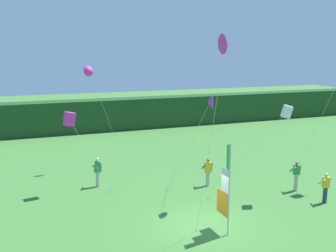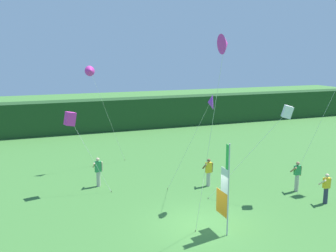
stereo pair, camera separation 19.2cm
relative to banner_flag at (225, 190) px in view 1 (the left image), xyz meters
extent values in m
plane|color=#3D7533|center=(-0.57, 0.93, -1.90)|extent=(120.00, 120.00, 0.00)
cube|color=#1E421E|center=(-0.57, 23.98, -0.37)|extent=(80.00, 2.40, 3.07)
cylinder|color=#B7B7BC|center=(0.00, -0.29, 0.08)|extent=(0.06, 0.06, 3.97)
cube|color=orange|center=(0.00, 0.22, -0.66)|extent=(0.02, 0.97, 1.06)
cube|color=white|center=(0.00, 0.04, 0.40)|extent=(0.02, 0.60, 1.06)
cube|color=green|center=(0.00, -0.15, 1.46)|extent=(0.02, 0.23, 1.06)
cylinder|color=#B7B2A3|center=(-3.90, 7.69, -1.47)|extent=(0.22, 0.22, 0.86)
cube|color=#2D8E4C|center=(-3.90, 7.69, -0.73)|extent=(0.36, 0.20, 0.62)
sphere|color=beige|center=(-3.90, 7.69, -0.30)|extent=(0.20, 0.20, 0.20)
cylinder|color=beige|center=(-4.13, 7.76, -0.64)|extent=(0.09, 0.48, 0.42)
cylinder|color=beige|center=(-3.67, 7.70, -0.74)|extent=(0.09, 0.14, 0.56)
cylinder|color=#2D334C|center=(6.43, 1.02, -1.49)|extent=(0.22, 0.22, 0.82)
cube|color=yellow|center=(6.43, 1.02, -0.81)|extent=(0.36, 0.20, 0.53)
sphere|color=beige|center=(6.43, 1.02, -0.43)|extent=(0.20, 0.20, 0.20)
cylinder|color=beige|center=(6.20, 1.08, -0.77)|extent=(0.09, 0.48, 0.42)
cylinder|color=beige|center=(6.66, 1.02, -0.87)|extent=(0.09, 0.14, 0.56)
cylinder|color=#B7B2A3|center=(6.23, 3.00, -1.43)|extent=(0.22, 0.22, 0.95)
cube|color=#2D8E4C|center=(6.23, 3.00, -0.69)|extent=(0.36, 0.20, 0.52)
sphere|color=#A37556|center=(6.23, 3.00, -0.31)|extent=(0.20, 0.20, 0.20)
cylinder|color=#A37556|center=(6.00, 3.06, -0.66)|extent=(0.09, 0.48, 0.42)
cylinder|color=#A37556|center=(6.46, 3.00, -0.75)|extent=(0.09, 0.14, 0.56)
cylinder|color=#B7B2A3|center=(2.04, 5.50, -1.50)|extent=(0.22, 0.22, 0.80)
cube|color=yellow|center=(2.04, 5.50, -0.80)|extent=(0.36, 0.20, 0.60)
sphere|color=brown|center=(2.04, 5.50, -0.38)|extent=(0.20, 0.20, 0.20)
cylinder|color=brown|center=(1.81, 5.56, -0.73)|extent=(0.09, 0.48, 0.42)
cylinder|color=brown|center=(2.27, 5.51, -0.82)|extent=(0.09, 0.14, 0.56)
cylinder|color=brown|center=(1.11, 3.68, -1.86)|extent=(0.03, 0.03, 0.08)
cylinder|color=silver|center=(3.01, 3.07, 0.40)|extent=(3.80, 1.24, 4.61)
cube|color=white|center=(4.90, 2.46, 2.70)|extent=(0.68, 0.61, 0.71)
cylinder|color=brown|center=(8.38, 5.63, -1.86)|extent=(0.03, 0.03, 0.08)
cylinder|color=silver|center=(9.88, 4.53, 3.30)|extent=(3.02, 2.21, 10.40)
cylinder|color=brown|center=(-1.10, 12.48, -1.86)|extent=(0.03, 0.03, 0.08)
cylinder|color=silver|center=(-2.28, 12.06, 1.31)|extent=(2.37, 0.85, 6.43)
cone|color=#DB33A8|center=(-3.46, 11.64, 4.53)|extent=(0.74, 0.48, 0.71)
cylinder|color=brown|center=(-3.43, 6.46, -1.86)|extent=(0.03, 0.03, 0.08)
cylinder|color=silver|center=(-4.39, 6.96, 0.13)|extent=(1.94, 1.02, 4.07)
cube|color=#DB33A8|center=(-5.35, 7.46, 2.17)|extent=(0.70, 0.61, 0.80)
cylinder|color=brown|center=(-1.09, 0.49, -1.86)|extent=(0.03, 0.03, 0.08)
cylinder|color=silver|center=(-0.82, -0.08, 2.04)|extent=(0.57, 1.14, 7.88)
cone|color=#DB33A8|center=(-0.54, -0.64, 5.98)|extent=(0.38, 0.77, 0.78)
cylinder|color=brown|center=(-0.36, 5.81, -1.86)|extent=(0.03, 0.03, 0.08)
cylinder|color=silver|center=(0.27, 4.52, 0.69)|extent=(1.27, 2.59, 5.19)
cone|color=purple|center=(0.89, 3.23, 3.28)|extent=(0.62, 0.78, 0.74)
camera|label=1|loc=(-7.86, -13.40, 5.63)|focal=41.14mm
camera|label=2|loc=(-7.68, -13.47, 5.63)|focal=41.14mm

